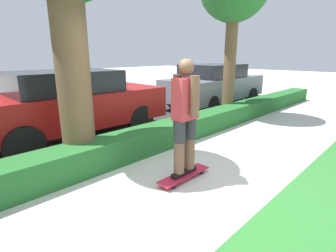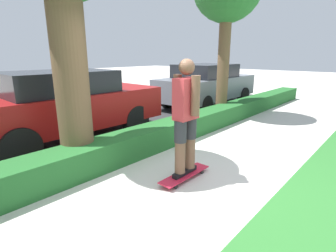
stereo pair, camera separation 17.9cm
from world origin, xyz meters
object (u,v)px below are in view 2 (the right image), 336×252
at_px(skateboard, 185,175).
at_px(skater_person, 186,116).
at_px(parked_car_rear, 207,84).
at_px(parked_car_middle, 65,104).

height_order(skateboard, skater_person, skater_person).
bearing_deg(skateboard, skater_person, 180.00).
distance_m(skater_person, parked_car_rear, 6.27).
relative_size(skateboard, skater_person, 0.56).
bearing_deg(parked_car_rear, parked_car_middle, 178.75).
height_order(skateboard, parked_car_rear, parked_car_rear).
distance_m(parked_car_middle, parked_car_rear, 5.63).
xyz_separation_m(skater_person, parked_car_rear, (5.40, 3.18, -0.22)).
height_order(parked_car_middle, parked_car_rear, parked_car_middle).
height_order(skateboard, parked_car_middle, parked_car_middle).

